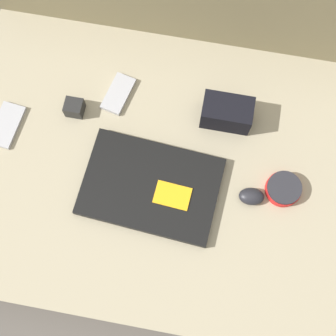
# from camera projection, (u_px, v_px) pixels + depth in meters

# --- Properties ---
(ground_plane) EXTENTS (8.00, 8.00, 0.00)m
(ground_plane) POSITION_uv_depth(u_px,v_px,m) (168.00, 180.00, 1.32)
(ground_plane) COLOR #4C4742
(couch_seat) EXTENTS (1.14, 0.79, 0.10)m
(couch_seat) POSITION_uv_depth(u_px,v_px,m) (168.00, 176.00, 1.27)
(couch_seat) COLOR gray
(couch_seat) RESTS_ON ground_plane
(laptop) EXTENTS (0.36, 0.26, 0.03)m
(laptop) POSITION_uv_depth(u_px,v_px,m) (151.00, 187.00, 1.20)
(laptop) COLOR black
(laptop) RESTS_ON couch_seat
(computer_mouse) EXTENTS (0.07, 0.05, 0.03)m
(computer_mouse) POSITION_uv_depth(u_px,v_px,m) (251.00, 196.00, 1.19)
(computer_mouse) COLOR black
(computer_mouse) RESTS_ON couch_seat
(speaker_puck) EXTENTS (0.09, 0.09, 0.03)m
(speaker_puck) POSITION_uv_depth(u_px,v_px,m) (284.00, 188.00, 1.19)
(speaker_puck) COLOR red
(speaker_puck) RESTS_ON couch_seat
(phone_silver) EXTENTS (0.08, 0.13, 0.01)m
(phone_silver) POSITION_uv_depth(u_px,v_px,m) (6.00, 125.00, 1.25)
(phone_silver) COLOR #99999E
(phone_silver) RESTS_ON couch_seat
(phone_black) EXTENTS (0.08, 0.12, 0.01)m
(phone_black) POSITION_uv_depth(u_px,v_px,m) (118.00, 94.00, 1.28)
(phone_black) COLOR #99999E
(phone_black) RESTS_ON couch_seat
(camera_pouch) EXTENTS (0.13, 0.08, 0.08)m
(camera_pouch) POSITION_uv_depth(u_px,v_px,m) (227.00, 113.00, 1.23)
(camera_pouch) COLOR black
(camera_pouch) RESTS_ON couch_seat
(charger_brick) EXTENTS (0.05, 0.04, 0.04)m
(charger_brick) POSITION_uv_depth(u_px,v_px,m) (74.00, 108.00, 1.25)
(charger_brick) COLOR black
(charger_brick) RESTS_ON couch_seat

